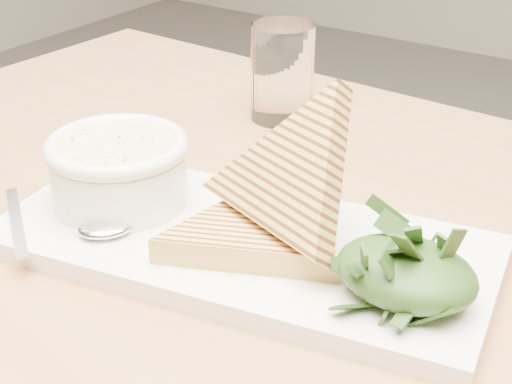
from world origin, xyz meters
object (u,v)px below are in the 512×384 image
Objects in this scene: glass_near at (282,72)px; platter at (243,245)px; table_top at (270,246)px; soup_bowl at (119,177)px.

platter is at bearing -63.89° from glass_near.
glass_near is (-0.13, 0.22, 0.08)m from table_top.
soup_bowl is at bearing -175.12° from platter.
platter is at bearing -85.12° from table_top.
platter is 3.45× the size of soup_bowl.
glass_near is at bearing 116.11° from platter.
soup_bowl is at bearing -88.53° from glass_near.
glass_near reaches higher than table_top.
soup_bowl reaches higher than platter.
platter is 3.70× the size of glass_near.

